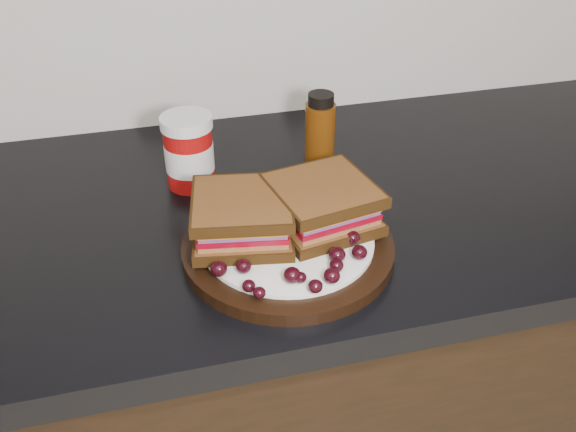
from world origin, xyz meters
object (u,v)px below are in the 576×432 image
Objects in this scene: sandwich_left at (242,217)px; condiment_jar at (189,151)px; plate at (288,248)px; oil_bottle at (320,133)px.

sandwich_left is 1.11× the size of condiment_jar.
condiment_jar is at bearing 113.14° from sandwich_left.
plate is at bearing -11.46° from sandwich_left.
plate is at bearing -117.07° from oil_bottle.
oil_bottle is (0.10, 0.20, 0.06)m from plate.
condiment_jar reaches higher than plate.
condiment_jar is at bearing 177.52° from oil_bottle.
plate is at bearing -64.22° from condiment_jar.
sandwich_left is 0.19m from condiment_jar.
plate is 2.12× the size of oil_bottle.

